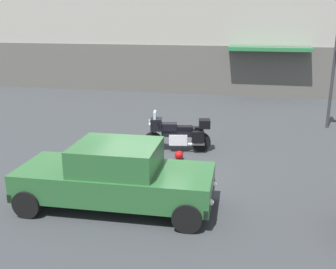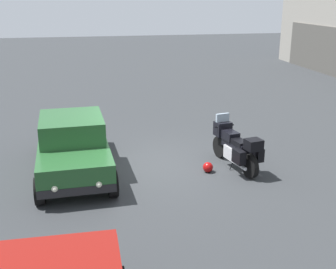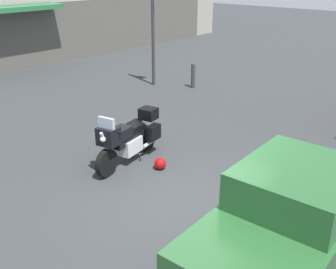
{
  "view_description": "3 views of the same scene",
  "coord_description": "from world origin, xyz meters",
  "px_view_note": "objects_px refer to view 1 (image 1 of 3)",
  "views": [
    {
      "loc": [
        2.99,
        -10.25,
        4.3
      ],
      "look_at": [
        0.59,
        0.59,
        1.05
      ],
      "focal_mm": 42.62,
      "sensor_mm": 36.0,
      "label": 1
    },
    {
      "loc": [
        11.12,
        -1.81,
        4.61
      ],
      "look_at": [
        0.43,
        0.39,
        1.04
      ],
      "focal_mm": 45.91,
      "sensor_mm": 36.0,
      "label": 2
    },
    {
      "loc": [
        -5.35,
        -4.15,
        4.31
      ],
      "look_at": [
        0.37,
        0.86,
        1.14
      ],
      "focal_mm": 43.0,
      "sensor_mm": 36.0,
      "label": 3
    }
  ],
  "objects_px": {
    "streetlamp_curbside": "(335,65)",
    "helmet": "(179,155)",
    "car_sedan_far": "(116,176)",
    "motorcycle": "(178,133)"
  },
  "relations": [
    {
      "from": "motorcycle",
      "to": "car_sedan_far",
      "type": "distance_m",
      "value": 4.43
    },
    {
      "from": "motorcycle",
      "to": "helmet",
      "type": "xyz_separation_m",
      "value": [
        0.19,
        -0.83,
        -0.48
      ]
    },
    {
      "from": "motorcycle",
      "to": "helmet",
      "type": "bearing_deg",
      "value": 91.79
    },
    {
      "from": "streetlamp_curbside",
      "to": "helmet",
      "type": "bearing_deg",
      "value": -136.63
    },
    {
      "from": "motorcycle",
      "to": "helmet",
      "type": "relative_size",
      "value": 8.02
    },
    {
      "from": "car_sedan_far",
      "to": "helmet",
      "type": "bearing_deg",
      "value": 75.08
    },
    {
      "from": "helmet",
      "to": "streetlamp_curbside",
      "type": "bearing_deg",
      "value": 43.37
    },
    {
      "from": "motorcycle",
      "to": "streetlamp_curbside",
      "type": "height_order",
      "value": "streetlamp_curbside"
    },
    {
      "from": "helmet",
      "to": "car_sedan_far",
      "type": "relative_size",
      "value": 0.06
    },
    {
      "from": "motorcycle",
      "to": "streetlamp_curbside",
      "type": "distance_m",
      "value": 7.01
    }
  ]
}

